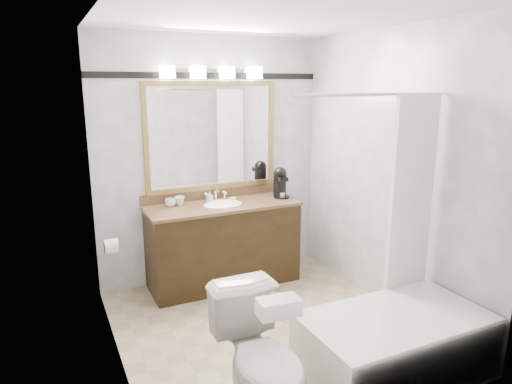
{
  "coord_description": "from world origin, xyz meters",
  "views": [
    {
      "loc": [
        -1.59,
        -3.11,
        2.02
      ],
      "look_at": [
        0.05,
        0.35,
        1.11
      ],
      "focal_mm": 32.0,
      "sensor_mm": 36.0,
      "label": 1
    }
  ],
  "objects": [
    {
      "name": "soap_bar",
      "position": [
        0.16,
        1.13,
        0.86
      ],
      "size": [
        0.08,
        0.07,
        0.02
      ],
      "primitive_type": "cube",
      "rotation": [
        0.0,
        0.0,
        0.42
      ],
      "color": "beige",
      "rests_on": "vanity"
    },
    {
      "name": "vanity",
      "position": [
        0.0,
        1.02,
        0.44
      ],
      "size": [
        1.53,
        0.58,
        0.97
      ],
      "color": "black",
      "rests_on": "ground"
    },
    {
      "name": "accent_stripe",
      "position": [
        0.0,
        1.29,
        2.1
      ],
      "size": [
        2.4,
        0.01,
        0.06
      ],
      "primitive_type": "cube",
      "color": "black",
      "rests_on": "room"
    },
    {
      "name": "cup_left",
      "position": [
        -0.5,
        1.15,
        0.89
      ],
      "size": [
        0.13,
        0.13,
        0.08
      ],
      "primitive_type": "imported",
      "rotation": [
        0.0,
        0.0,
        -0.4
      ],
      "color": "white",
      "rests_on": "vanity"
    },
    {
      "name": "vanity_light_bar",
      "position": [
        0.0,
        1.23,
        2.13
      ],
      "size": [
        1.02,
        0.14,
        0.12
      ],
      "color": "silver",
      "rests_on": "room"
    },
    {
      "name": "tp_roll",
      "position": [
        -1.14,
        0.66,
        0.7
      ],
      "size": [
        0.11,
        0.12,
        0.12
      ],
      "primitive_type": "cylinder",
      "rotation": [
        0.0,
        1.57,
        0.0
      ],
      "color": "white",
      "rests_on": "room"
    },
    {
      "name": "cup_right",
      "position": [
        -0.4,
        1.16,
        0.89
      ],
      "size": [
        0.11,
        0.11,
        0.09
      ],
      "primitive_type": "imported",
      "rotation": [
        0.0,
        0.0,
        0.15
      ],
      "color": "white",
      "rests_on": "vanity"
    },
    {
      "name": "mirror",
      "position": [
        0.0,
        1.28,
        1.5
      ],
      "size": [
        1.4,
        0.04,
        1.1
      ],
      "color": "olive",
      "rests_on": "room"
    },
    {
      "name": "soap_bottle_a",
      "position": [
        -0.09,
        1.15,
        0.9
      ],
      "size": [
        0.06,
        0.06,
        0.11
      ],
      "primitive_type": "imported",
      "rotation": [
        0.0,
        0.0,
        0.32
      ],
      "color": "white",
      "rests_on": "vanity"
    },
    {
      "name": "toilet",
      "position": [
        -0.51,
        -0.92,
        0.4
      ],
      "size": [
        0.45,
        0.79,
        0.8
      ],
      "primitive_type": "imported",
      "rotation": [
        0.0,
        0.0,
        -0.01
      ],
      "color": "white",
      "rests_on": "ground"
    },
    {
      "name": "bathtub",
      "position": [
        0.55,
        -0.9,
        0.28
      ],
      "size": [
        1.3,
        0.75,
        1.96
      ],
      "color": "white",
      "rests_on": "ground"
    },
    {
      "name": "room",
      "position": [
        0.0,
        0.0,
        1.25
      ],
      "size": [
        2.42,
        2.62,
        2.52
      ],
      "color": "tan",
      "rests_on": "ground"
    },
    {
      "name": "tissue_box",
      "position": [
        -0.51,
        -1.12,
        0.84
      ],
      "size": [
        0.24,
        0.15,
        0.1
      ],
      "primitive_type": "cube",
      "rotation": [
        0.0,
        0.0,
        -0.09
      ],
      "color": "white",
      "rests_on": "toilet"
    },
    {
      "name": "coffee_maker",
      "position": [
        0.66,
        1.04,
        1.01
      ],
      "size": [
        0.16,
        0.21,
        0.32
      ],
      "rotation": [
        0.0,
        0.0,
        -0.1
      ],
      "color": "black",
      "rests_on": "vanity"
    }
  ]
}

